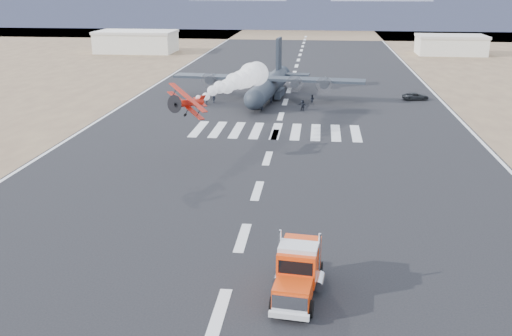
% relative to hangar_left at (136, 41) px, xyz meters
% --- Properties ---
extents(ground, '(500.00, 500.00, 0.00)m').
position_rel_hangar_left_xyz_m(ground, '(52.00, -145.00, -3.41)').
color(ground, black).
rests_on(ground, ground).
extents(scrub_far, '(500.00, 80.00, 0.00)m').
position_rel_hangar_left_xyz_m(scrub_far, '(52.00, 85.00, -3.41)').
color(scrub_far, brown).
rests_on(scrub_far, ground).
extents(runway_markings, '(60.00, 260.00, 0.01)m').
position_rel_hangar_left_xyz_m(runway_markings, '(52.00, -85.00, -3.40)').
color(runway_markings, silver).
rests_on(runway_markings, ground).
extents(ridge_seg_b, '(150.00, 50.00, 15.00)m').
position_rel_hangar_left_xyz_m(ridge_seg_b, '(-78.00, 115.00, 4.09)').
color(ridge_seg_b, '#838CA7').
rests_on(ridge_seg_b, ground).
extents(ridge_seg_c, '(150.00, 50.00, 17.00)m').
position_rel_hangar_left_xyz_m(ridge_seg_c, '(-13.00, 115.00, 5.09)').
color(ridge_seg_c, '#838CA7').
rests_on(ridge_seg_c, ground).
extents(ridge_seg_d, '(150.00, 50.00, 13.00)m').
position_rel_hangar_left_xyz_m(ridge_seg_d, '(52.00, 115.00, 3.09)').
color(ridge_seg_d, '#838CA7').
rests_on(ridge_seg_d, ground).
extents(ridge_seg_e, '(150.00, 50.00, 15.00)m').
position_rel_hangar_left_xyz_m(ridge_seg_e, '(117.00, 115.00, 4.09)').
color(ridge_seg_e, '#838CA7').
rests_on(ridge_seg_e, ground).
extents(hangar_left, '(24.50, 14.50, 6.70)m').
position_rel_hangar_left_xyz_m(hangar_left, '(0.00, 0.00, 0.00)').
color(hangar_left, beige).
rests_on(hangar_left, ground).
extents(hangar_right, '(20.50, 12.50, 5.90)m').
position_rel_hangar_left_xyz_m(hangar_right, '(98.00, 5.00, -0.40)').
color(hangar_right, beige).
rests_on(hangar_right, ground).
extents(semi_truck, '(3.67, 8.95, 3.96)m').
position_rel_hangar_left_xyz_m(semi_truck, '(57.26, -141.99, -1.46)').
color(semi_truck, black).
rests_on(semi_truck, ground).
extents(aerobatic_biplane, '(5.56, 5.79, 4.30)m').
position_rel_hangar_left_xyz_m(aerobatic_biplane, '(42.13, -110.50, 3.94)').
color(aerobatic_biplane, red).
extents(smoke_trail, '(7.54, 23.38, 3.92)m').
position_rel_hangar_left_xyz_m(smoke_trail, '(46.98, -90.95, 4.09)').
color(smoke_trail, white).
extents(transport_aircraft, '(36.80, 30.24, 10.61)m').
position_rel_hangar_left_xyz_m(transport_aircraft, '(48.66, -69.49, -0.67)').
color(transport_aircraft, '#1D242B').
rests_on(transport_aircraft, ground).
extents(support_vehicle, '(5.32, 3.33, 1.37)m').
position_rel_hangar_left_xyz_m(support_vehicle, '(76.75, -68.11, -2.72)').
color(support_vehicle, black).
rests_on(support_vehicle, ground).
extents(crew_a, '(0.86, 0.85, 1.82)m').
position_rel_hangar_left_xyz_m(crew_a, '(49.56, -75.37, -2.50)').
color(crew_a, black).
rests_on(crew_a, ground).
extents(crew_b, '(0.84, 0.55, 1.67)m').
position_rel_hangar_left_xyz_m(crew_b, '(48.38, -75.94, -2.57)').
color(crew_b, black).
rests_on(crew_b, ground).
extents(crew_c, '(0.99, 1.27, 1.79)m').
position_rel_hangar_left_xyz_m(crew_c, '(38.72, -75.31, -2.51)').
color(crew_c, black).
rests_on(crew_c, ground).
extents(crew_d, '(0.77, 1.06, 1.63)m').
position_rel_hangar_left_xyz_m(crew_d, '(37.77, -76.99, -2.59)').
color(crew_d, black).
rests_on(crew_d, ground).
extents(crew_e, '(0.78, 0.98, 1.74)m').
position_rel_hangar_left_xyz_m(crew_e, '(48.32, -80.31, -2.54)').
color(crew_e, black).
rests_on(crew_e, ground).
extents(crew_f, '(1.75, 1.47, 1.88)m').
position_rel_hangar_left_xyz_m(crew_f, '(55.48, -79.97, -2.47)').
color(crew_f, black).
rests_on(crew_f, ground).
extents(crew_g, '(0.62, 0.72, 1.78)m').
position_rel_hangar_left_xyz_m(crew_g, '(45.65, -75.40, -2.52)').
color(crew_g, black).
rests_on(crew_g, ground).
extents(crew_h, '(0.95, 0.66, 1.80)m').
position_rel_hangar_left_xyz_m(crew_h, '(57.01, -74.64, -2.51)').
color(crew_h, black).
rests_on(crew_h, ground).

